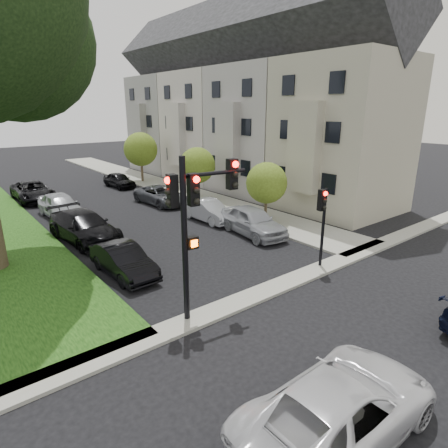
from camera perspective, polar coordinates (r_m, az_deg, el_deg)
ground at (r=13.93m, az=13.22°, el=-12.77°), size 140.00×140.00×0.00m
sidewalk_right at (r=35.97m, az=-10.50°, el=6.14°), size 3.50×44.00×0.12m
sidewalk_cross at (r=15.04m, az=7.22°, el=-9.77°), size 60.00×1.00×0.12m
house_a at (r=26.89m, az=17.83°, el=16.69°), size 7.70×7.55×15.97m
house_b at (r=31.75m, az=6.12°, el=17.37°), size 7.70×7.55×15.97m
house_c at (r=37.49m, az=-2.29°, el=17.43°), size 7.70×7.55×15.97m
house_d at (r=43.76m, az=-8.38°, el=17.26°), size 7.70×7.55×15.97m
small_tree_a at (r=22.92m, az=6.50°, el=6.23°), size 2.51×2.51×3.76m
small_tree_b at (r=28.53m, az=-4.10°, el=8.89°), size 2.71×2.71×4.06m
small_tree_c at (r=36.49m, az=-12.59°, el=11.05°), size 3.13×3.13×4.69m
traffic_signal_main at (r=11.81m, az=-4.47°, el=2.21°), size 2.70×0.71×5.52m
traffic_signal_secondary at (r=16.54m, az=14.78°, el=1.50°), size 0.48×0.38×3.63m
car_cross_near at (r=9.33m, az=17.35°, el=-24.95°), size 5.21×2.42×1.44m
car_parked_0 at (r=20.99m, az=4.41°, el=0.46°), size 2.43×4.88×1.60m
car_parked_1 at (r=23.57m, az=-2.40°, el=2.07°), size 1.59×4.13×1.34m
car_parked_2 at (r=28.13m, az=-9.58°, el=4.36°), size 2.62×4.97×1.33m
car_parked_3 at (r=34.94m, az=-15.68°, el=6.46°), size 1.82×3.96×1.31m
car_parked_5 at (r=16.52m, az=-15.09°, el=-5.39°), size 1.57×4.09×1.33m
car_parked_6 at (r=21.31m, az=-20.55°, el=-0.39°), size 2.82×5.67×1.58m
car_parked_7 at (r=26.48m, az=-23.65°, el=2.60°), size 2.08×4.75×1.59m
car_parked_8 at (r=32.22m, az=-27.10°, el=4.46°), size 2.47×5.33×1.48m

